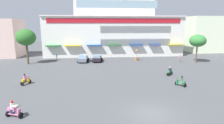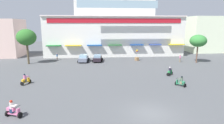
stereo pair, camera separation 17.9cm
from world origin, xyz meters
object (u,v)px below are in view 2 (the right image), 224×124
at_px(plaza_tree_1, 198,41).
at_px(scooter_rider_0, 181,82).
at_px(plaza_tree_0, 26,38).
at_px(parked_car_0, 84,58).
at_px(pedestrian_1, 57,56).
at_px(scooter_rider_3, 13,110).
at_px(scooter_rider_5, 170,72).
at_px(parked_car_1, 98,58).
at_px(pedestrian_0, 180,58).
at_px(scooter_rider_4, 25,80).
at_px(balloon_vendor_cart, 137,57).

relative_size(plaza_tree_1, scooter_rider_0, 4.13).
relative_size(plaza_tree_0, plaza_tree_1, 1.20).
distance_m(parked_car_0, pedestrian_1, 6.80).
xyz_separation_m(scooter_rider_0, scooter_rider_3, (-18.48, -6.70, 0.07)).
relative_size(scooter_rider_3, scooter_rider_5, 1.11).
relative_size(parked_car_1, pedestrian_0, 2.55).
bearing_deg(parked_car_1, scooter_rider_5, -47.48).
relative_size(plaza_tree_1, scooter_rider_5, 4.19).
bearing_deg(plaza_tree_1, scooter_rider_4, -158.94).
bearing_deg(pedestrian_1, scooter_rider_4, -92.22).
height_order(parked_car_0, pedestrian_0, pedestrian_0).
distance_m(plaza_tree_0, parked_car_0, 12.25).
distance_m(parked_car_0, scooter_rider_3, 24.95).
relative_size(scooter_rider_0, pedestrian_1, 0.93).
height_order(scooter_rider_0, pedestrian_1, pedestrian_1).
bearing_deg(scooter_rider_5, scooter_rider_0, -97.30).
height_order(plaza_tree_1, parked_car_1, plaza_tree_1).
distance_m(pedestrian_0, pedestrian_1, 27.69).
bearing_deg(plaza_tree_1, plaza_tree_0, 177.12).
bearing_deg(plaza_tree_0, pedestrian_1, 39.00).
distance_m(parked_car_0, parked_car_1, 3.07).
distance_m(plaza_tree_1, scooter_rider_0, 18.45).
bearing_deg(balloon_vendor_cart, scooter_rider_4, -140.73).
relative_size(parked_car_0, scooter_rider_0, 3.01).
bearing_deg(scooter_rider_0, parked_car_0, 127.86).
xyz_separation_m(plaza_tree_0, parked_car_0, (11.25, 1.35, -4.67)).
bearing_deg(plaza_tree_0, scooter_rider_0, -33.27).
relative_size(plaza_tree_0, scooter_rider_0, 4.95).
bearing_deg(plaza_tree_1, pedestrian_1, 169.16).
relative_size(scooter_rider_4, balloon_vendor_cart, 0.60).
distance_m(plaza_tree_1, balloon_vendor_cart, 13.29).
distance_m(plaza_tree_1, scooter_rider_4, 33.66).
bearing_deg(pedestrian_0, scooter_rider_5, -122.34).
xyz_separation_m(parked_car_0, pedestrian_0, (21.01, -2.22, 0.14)).
height_order(scooter_rider_3, scooter_rider_4, scooter_rider_3).
height_order(parked_car_0, scooter_rider_5, parked_car_0).
height_order(scooter_rider_4, scooter_rider_5, scooter_rider_4).
height_order(plaza_tree_1, pedestrian_0, plaza_tree_1).
height_order(scooter_rider_4, balloon_vendor_cart, balloon_vendor_cart).
bearing_deg(plaza_tree_0, scooter_rider_5, -23.29).
bearing_deg(balloon_vendor_cart, parked_car_1, -178.20).
relative_size(parked_car_1, scooter_rider_0, 2.89).
bearing_deg(parked_car_1, pedestrian_1, 164.15).
relative_size(scooter_rider_0, scooter_rider_3, 0.92).
distance_m(plaza_tree_0, pedestrian_0, 32.58).
relative_size(parked_car_1, pedestrian_1, 2.69).
distance_m(plaza_tree_0, parked_car_1, 15.14).
height_order(parked_car_0, scooter_rider_3, parked_car_0).
height_order(plaza_tree_0, pedestrian_1, plaza_tree_0).
xyz_separation_m(parked_car_0, parked_car_1, (3.07, 0.06, -0.05)).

